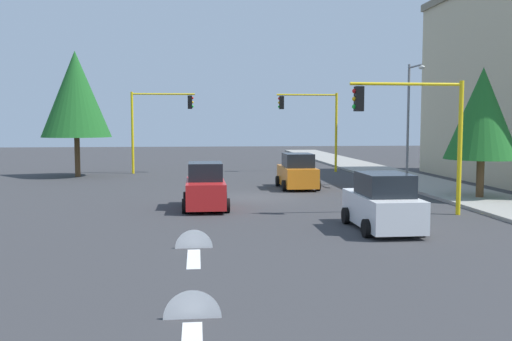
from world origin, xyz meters
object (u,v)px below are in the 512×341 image
(traffic_signal_far_left, at_px, (313,116))
(traffic_signal_far_right, at_px, (157,116))
(tree_roadside_near, at_px, (482,114))
(car_orange, at_px, (297,173))
(car_red, at_px, (205,188))
(car_white, at_px, (383,204))
(tree_opposite_side, at_px, (76,94))
(street_lamp_curbside, at_px, (411,111))
(traffic_signal_near_left, at_px, (415,120))

(traffic_signal_far_left, height_order, traffic_signal_far_right, same)
(tree_roadside_near, bearing_deg, car_orange, -125.60)
(tree_roadside_near, distance_m, car_red, 13.49)
(tree_roadside_near, height_order, car_white, tree_roadside_near)
(tree_roadside_near, relative_size, car_orange, 1.60)
(traffic_signal_far_left, distance_m, car_red, 19.47)
(car_white, bearing_deg, tree_roadside_near, 133.91)
(traffic_signal_far_right, height_order, car_orange, traffic_signal_far_right)
(traffic_signal_far_right, relative_size, tree_opposite_side, 0.69)
(traffic_signal_far_right, xyz_separation_m, car_red, (17.32, 3.19, -3.26))
(street_lamp_curbside, bearing_deg, traffic_signal_far_left, -161.53)
(traffic_signal_far_right, distance_m, tree_opposite_side, 5.82)
(tree_roadside_near, bearing_deg, tree_opposite_side, -123.07)
(traffic_signal_far_right, bearing_deg, traffic_signal_far_left, 90.00)
(traffic_signal_far_right, xyz_separation_m, tree_roadside_near, (16.00, 16.23, -0.05))
(traffic_signal_far_right, distance_m, street_lamp_curbside, 18.19)
(tree_roadside_near, relative_size, car_white, 1.56)
(tree_opposite_side, xyz_separation_m, car_red, (15.32, 8.46, -4.70))
(traffic_signal_near_left, relative_size, car_red, 1.41)
(traffic_signal_far_left, relative_size, car_orange, 1.50)
(street_lamp_curbside, bearing_deg, car_red, -59.43)
(traffic_signal_far_right, distance_m, car_orange, 13.78)
(traffic_signal_far_left, bearing_deg, traffic_signal_near_left, -0.25)
(traffic_signal_near_left, height_order, tree_opposite_side, tree_opposite_side)
(traffic_signal_near_left, xyz_separation_m, car_red, (-2.68, -8.18, -2.89))
(tree_roadside_near, xyz_separation_m, car_red, (1.32, -13.04, -3.20))
(car_white, bearing_deg, street_lamp_curbside, 155.06)
(street_lamp_curbside, relative_size, tree_roadside_near, 1.12)
(tree_opposite_side, relative_size, car_orange, 2.17)
(car_orange, bearing_deg, traffic_signal_far_left, 163.75)
(car_white, bearing_deg, car_red, -132.64)
(car_orange, bearing_deg, traffic_signal_far_right, -141.03)
(traffic_signal_far_right, bearing_deg, tree_opposite_side, -69.22)
(car_red, bearing_deg, traffic_signal_far_left, 154.49)
(traffic_signal_far_left, height_order, car_red, traffic_signal_far_left)
(traffic_signal_far_left, distance_m, tree_roadside_near, 16.70)
(traffic_signal_far_left, bearing_deg, traffic_signal_far_right, -90.00)
(car_white, height_order, car_orange, same)
(car_white, bearing_deg, traffic_signal_far_left, 174.23)
(traffic_signal_far_left, xyz_separation_m, street_lamp_curbside, (10.39, 3.47, 0.20))
(traffic_signal_far_left, distance_m, street_lamp_curbside, 10.96)
(traffic_signal_far_right, relative_size, car_white, 1.46)
(traffic_signal_far_left, height_order, traffic_signal_near_left, traffic_signal_far_left)
(traffic_signal_near_left, bearing_deg, tree_opposite_side, -137.25)
(traffic_signal_far_right, xyz_separation_m, car_orange, (10.41, 8.42, -3.26))
(car_white, relative_size, car_orange, 1.03)
(traffic_signal_far_right, xyz_separation_m, tree_opposite_side, (2.00, -5.27, 1.44))
(traffic_signal_far_right, bearing_deg, traffic_signal_near_left, 29.62)
(tree_opposite_side, bearing_deg, car_white, 34.72)
(car_orange, bearing_deg, traffic_signal_near_left, 17.08)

